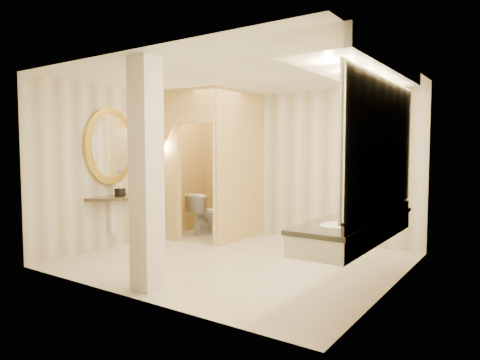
{
  "coord_description": "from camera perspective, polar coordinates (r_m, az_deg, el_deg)",
  "views": [
    {
      "loc": [
        3.59,
        -5.14,
        1.64
      ],
      "look_at": [
        -0.08,
        0.2,
        1.18
      ],
      "focal_mm": 32.0,
      "sensor_mm": 36.0,
      "label": 1
    }
  ],
  "objects": [
    {
      "name": "pillar",
      "position": [
        5.07,
        -12.39,
        0.68
      ],
      "size": [
        0.29,
        0.29,
        2.7
      ],
      "primitive_type": "cube",
      "color": "white",
      "rests_on": "floor"
    },
    {
      "name": "wall_left",
      "position": [
        7.78,
        -14.13,
        1.78
      ],
      "size": [
        0.02,
        4.0,
        2.7
      ],
      "primitive_type": "cube",
      "color": "beige",
      "rests_on": "floor"
    },
    {
      "name": "soap_bottle_b",
      "position": [
        5.46,
        16.03,
        -3.48
      ],
      "size": [
        0.1,
        0.1,
        0.13
      ],
      "primitive_type": "imported",
      "rotation": [
        0.0,
        0.0,
        -0.03
      ],
      "color": "silver",
      "rests_on": "vanity"
    },
    {
      "name": "console_shelf",
      "position": [
        7.42,
        -16.94,
        1.57
      ],
      "size": [
        0.98,
        0.98,
        1.94
      ],
      "color": "black",
      "rests_on": "floor"
    },
    {
      "name": "soap_bottle_c",
      "position": [
        5.1,
        14.87,
        -3.56
      ],
      "size": [
        0.1,
        0.1,
        0.2
      ],
      "primitive_type": "imported",
      "rotation": [
        0.0,
        0.0,
        -0.42
      ],
      "color": "#C6B28C",
      "rests_on": "vanity"
    },
    {
      "name": "wall_right",
      "position": [
        5.32,
        19.88,
        0.69
      ],
      "size": [
        0.02,
        4.0,
        2.7
      ],
      "primitive_type": "cube",
      "color": "beige",
      "rests_on": "floor"
    },
    {
      "name": "soap_bottle_a",
      "position": [
        4.73,
        13.09,
        -4.49
      ],
      "size": [
        0.08,
        0.08,
        0.14
      ],
      "primitive_type": "imported",
      "rotation": [
        0.0,
        0.0,
        -0.37
      ],
      "color": "beige",
      "rests_on": "vanity"
    },
    {
      "name": "ceiling",
      "position": [
        6.36,
        -0.42,
        13.64
      ],
      "size": [
        4.5,
        4.5,
        0.0
      ],
      "primitive_type": "plane",
      "rotation": [
        3.14,
        0.0,
        0.0
      ],
      "color": "white",
      "rests_on": "wall_back"
    },
    {
      "name": "vanity",
      "position": [
        5.01,
        15.79,
        3.77
      ],
      "size": [
        0.75,
        2.57,
        2.09
      ],
      "color": "white",
      "rests_on": "floor"
    },
    {
      "name": "toilet_closet",
      "position": [
        7.72,
        -3.08,
        2.14
      ],
      "size": [
        1.5,
        1.55,
        2.7
      ],
      "color": "#E2C276",
      "rests_on": "floor"
    },
    {
      "name": "tissue_box",
      "position": [
        7.34,
        -15.68,
        -1.59
      ],
      "size": [
        0.14,
        0.14,
        0.13
      ],
      "primitive_type": "cube",
      "rotation": [
        0.0,
        0.0,
        -0.05
      ],
      "color": "black",
      "rests_on": "console_shelf"
    },
    {
      "name": "toilet",
      "position": [
        8.47,
        -4.44,
        -4.39
      ],
      "size": [
        0.51,
        0.82,
        0.8
      ],
      "primitive_type": "imported",
      "rotation": [
        0.0,
        0.0,
        3.05
      ],
      "color": "white",
      "rests_on": "floor"
    },
    {
      "name": "wall_front",
      "position": [
        4.78,
        -14.27,
        0.46
      ],
      "size": [
        4.5,
        0.02,
        2.7
      ],
      "primitive_type": "cube",
      "color": "beige",
      "rests_on": "floor"
    },
    {
      "name": "floor",
      "position": [
        6.48,
        -0.41,
        -10.62
      ],
      "size": [
        4.5,
        4.5,
        0.0
      ],
      "primitive_type": "plane",
      "color": "white",
      "rests_on": "ground"
    },
    {
      "name": "wall_sconce",
      "position": [
        7.84,
        -10.24,
        4.65
      ],
      "size": [
        0.14,
        0.14,
        0.42
      ],
      "color": "#B77B3A",
      "rests_on": "toilet_closet"
    },
    {
      "name": "wall_back",
      "position": [
        8.0,
        7.82,
        1.92
      ],
      "size": [
        4.5,
        0.02,
        2.7
      ],
      "primitive_type": "cube",
      "color": "beige",
      "rests_on": "floor"
    }
  ]
}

